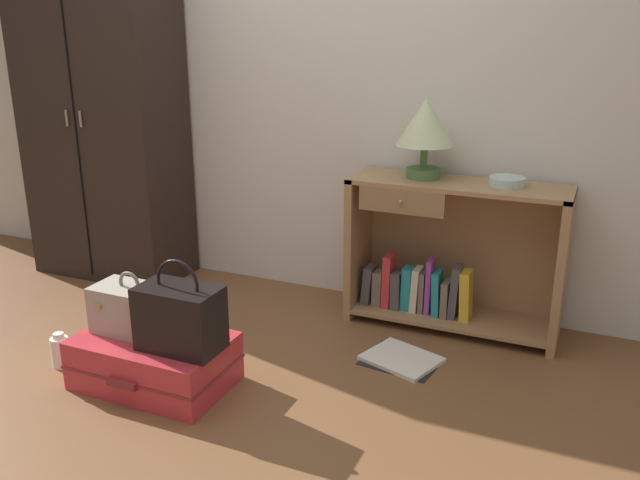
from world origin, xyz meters
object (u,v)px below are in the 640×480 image
Objects in this scene: bottle at (60,351)px; open_book_on_floor at (402,359)px; train_case at (132,309)px; handbag at (180,317)px; table_lamp at (425,126)px; bookshelf at (447,258)px; bowl at (507,181)px; suitcase_large at (154,361)px; wardrobe at (102,113)px.

bottle is 1.57m from open_book_on_floor.
handbag reaches higher than train_case.
handbag is 1.06m from open_book_on_floor.
handbag is at bearing -9.42° from train_case.
handbag is (-0.68, -1.15, -0.66)m from table_lamp.
bookshelf is at bearing 44.38° from train_case.
table_lamp is 1.00× the size of handbag.
train_case is (-1.38, -1.10, -0.46)m from bowl.
suitcase_large is 0.25m from train_case.
table_lamp is 1.19× the size of train_case.
bookshelf is 6.47× the size of bottle.
suitcase_large reaches higher than bottle.
wardrobe reaches higher than bottle.
open_book_on_floor is at bearing 30.31° from train_case.
train_case is 0.84× the size of handbag.
bookshelf is 2.74× the size of handbag.
suitcase_large is at bearing -145.87° from open_book_on_floor.
bookshelf is 1.62× the size of suitcase_large.
suitcase_large is 1.12m from open_book_on_floor.
suitcase_large is 2.01× the size of train_case.
table_lamp reaches higher than handbag.
bowl reaches higher than handbag.
wardrobe is at bearing 168.07° from open_book_on_floor.
train_case reaches higher than bottle.
train_case is (0.97, -1.03, -0.66)m from wardrobe.
bookshelf is 1.41m from handbag.
bowl reaches higher than open_book_on_floor.
table_lamp is 2.29× the size of bowl.
bottle is (-1.76, -1.16, -0.71)m from bowl.
open_book_on_floor is (0.75, 0.65, -0.35)m from handbag.
handbag is (-1.09, -1.14, -0.42)m from bowl.
table_lamp is 1.68m from suitcase_large.
bowl is at bearing 41.45° from suitcase_large.
table_lamp reaches higher than bowl.
handbag is (-0.83, -1.14, -0.00)m from bookshelf.
suitcase_large is 1.69× the size of open_book_on_floor.
bottle is (-0.66, -0.02, -0.29)m from handbag.
table_lamp is at bearing 48.69° from train_case.
bowl reaches higher than suitcase_large.
table_lamp is 1.62m from train_case.
wardrobe reaches higher than bowl.
table_lamp reaches higher than bookshelf.
bowl is 0.98m from open_book_on_floor.
wardrobe is at bearing -178.40° from bowl.
open_book_on_floor is at bearing -99.09° from bookshelf.
bowl is 0.26× the size of suitcase_large.
open_book_on_floor is at bearing -81.83° from table_lamp.
bookshelf is 0.61m from open_book_on_floor.
table_lamp is (1.94, 0.07, 0.03)m from wardrobe.
wardrobe is 2.36m from bowl.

